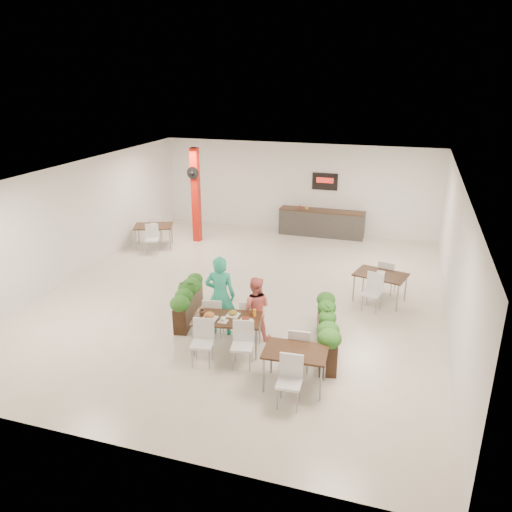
# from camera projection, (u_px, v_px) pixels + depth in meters

# --- Properties ---
(ground) EXTENTS (12.00, 12.00, 0.00)m
(ground) POSITION_uv_depth(u_px,v_px,m) (244.00, 294.00, 13.15)
(ground) COLOR beige
(ground) RESTS_ON ground
(room_shell) EXTENTS (10.10, 12.10, 3.22)m
(room_shell) POSITION_uv_depth(u_px,v_px,m) (244.00, 221.00, 12.46)
(room_shell) COLOR white
(room_shell) RESTS_ON ground
(red_column) EXTENTS (0.40, 0.41, 3.20)m
(red_column) POSITION_uv_depth(u_px,v_px,m) (196.00, 194.00, 16.83)
(red_column) COLOR red
(red_column) RESTS_ON ground
(service_counter) EXTENTS (3.00, 0.64, 2.20)m
(service_counter) POSITION_uv_depth(u_px,v_px,m) (321.00, 222.00, 17.77)
(service_counter) COLOR #302E2B
(service_counter) RESTS_ON ground
(main_table) EXTENTS (1.52, 1.82, 0.92)m
(main_table) POSITION_uv_depth(u_px,v_px,m) (227.00, 323.00, 10.29)
(main_table) COLOR black
(main_table) RESTS_ON ground
(diner_man) EXTENTS (0.73, 0.55, 1.82)m
(diner_man) POSITION_uv_depth(u_px,v_px,m) (220.00, 296.00, 10.89)
(diner_man) COLOR #28B089
(diner_man) RESTS_ON ground
(diner_woman) EXTENTS (0.79, 0.66, 1.44)m
(diner_woman) POSITION_uv_depth(u_px,v_px,m) (255.00, 308.00, 10.73)
(diner_woman) COLOR #F4756C
(diner_woman) RESTS_ON ground
(planter_left) EXTENTS (0.70, 1.88, 1.00)m
(planter_left) POSITION_uv_depth(u_px,v_px,m) (188.00, 298.00, 11.74)
(planter_left) COLOR black
(planter_left) RESTS_ON ground
(planter_right) EXTENTS (0.75, 2.07, 1.10)m
(planter_right) POSITION_uv_depth(u_px,v_px,m) (327.00, 329.00, 10.28)
(planter_right) COLOR black
(planter_right) RESTS_ON ground
(side_table_a) EXTENTS (1.45, 1.66, 0.92)m
(side_table_a) POSITION_uv_depth(u_px,v_px,m) (154.00, 229.00, 16.53)
(side_table_a) COLOR black
(side_table_a) RESTS_ON ground
(side_table_b) EXTENTS (1.40, 1.67, 0.92)m
(side_table_b) POSITION_uv_depth(u_px,v_px,m) (381.00, 278.00, 12.54)
(side_table_b) COLOR black
(side_table_b) RESTS_ON ground
(side_table_c) EXTENTS (1.20, 1.64, 0.92)m
(side_table_c) POSITION_uv_depth(u_px,v_px,m) (295.00, 357.00, 9.08)
(side_table_c) COLOR black
(side_table_c) RESTS_ON ground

